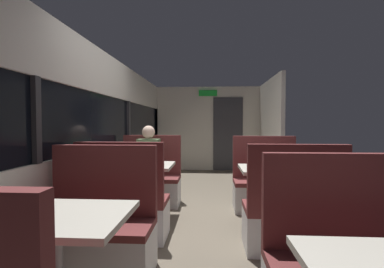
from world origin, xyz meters
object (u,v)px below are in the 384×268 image
Objects in this scene: dining_table_mid_window at (139,172)px; dining_table_rear_aisle at (277,176)px; bench_near_window_facing_entry at (98,236)px; bench_mid_window_facing_entry at (150,184)px; dining_table_near_window at (54,230)px; bench_mid_window_facing_end at (124,210)px; bench_rear_aisle_facing_end at (292,219)px; seated_passenger at (149,171)px; bench_rear_aisle_facing_entry at (266,188)px.

dining_table_mid_window and dining_table_rear_aisle have the same top height.
bench_mid_window_facing_entry is (0.00, 2.15, 0.00)m from bench_near_window_facing_entry.
dining_table_mid_window is (0.00, 2.15, 0.00)m from dining_table_near_window.
bench_mid_window_facing_end is 1.40m from bench_mid_window_facing_entry.
dining_table_near_window is 0.77m from bench_near_window_facing_entry.
bench_mid_window_facing_end is 1.80m from bench_rear_aisle_facing_end.
bench_near_window_facing_entry is 1.87m from bench_rear_aisle_facing_end.
dining_table_mid_window is (0.00, 1.45, 0.31)m from bench_near_window_facing_entry.
dining_table_rear_aisle is (1.79, 1.95, 0.00)m from dining_table_near_window.
dining_table_near_window is 0.71× the size of seated_passenger.
bench_mid_window_facing_entry is at bearing 173.62° from bench_rear_aisle_facing_entry.
bench_rear_aisle_facing_entry is at bearing 15.59° from dining_table_mid_window.
seated_passenger is (0.00, 2.07, 0.21)m from bench_near_window_facing_entry.
dining_table_rear_aisle is (1.79, -0.20, 0.00)m from dining_table_mid_window.
bench_mid_window_facing_end and bench_rear_aisle_facing_entry have the same top height.
dining_table_near_window is 1.48m from bench_mid_window_facing_end.
seated_passenger reaches higher than dining_table_near_window.
bench_near_window_facing_entry is at bearing -132.62° from bench_rear_aisle_facing_entry.
bench_mid_window_facing_end reaches higher than dining_table_near_window.
bench_rear_aisle_facing_entry reaches higher than dining_table_mid_window.
dining_table_mid_window is 2.03m from bench_rear_aisle_facing_end.
bench_rear_aisle_facing_entry is at bearing 33.81° from bench_mid_window_facing_end.
bench_mid_window_facing_end is 1.00× the size of bench_rear_aisle_facing_entry.
dining_table_mid_window is at bearing -90.00° from seated_passenger.
bench_near_window_facing_entry is 1.00× the size of bench_mid_window_facing_end.
seated_passenger is at bearing -90.00° from bench_mid_window_facing_entry.
bench_rear_aisle_facing_end is at bearing -90.00° from dining_table_rear_aisle.
bench_mid_window_facing_end is at bearing -164.41° from dining_table_rear_aisle.
bench_mid_window_facing_entry and bench_rear_aisle_facing_entry have the same top height.
bench_mid_window_facing_entry is at bearing 90.00° from dining_table_near_window.
bench_near_window_facing_entry is 2.08m from seated_passenger.
bench_mid_window_facing_end is (0.00, 1.45, -0.31)m from dining_table_near_window.
dining_table_mid_window is at bearing 90.00° from dining_table_near_window.
bench_mid_window_facing_end is at bearing -146.19° from bench_rear_aisle_facing_entry.
bench_mid_window_facing_entry is at bearing 90.00° from seated_passenger.
bench_rear_aisle_facing_end is 0.87× the size of seated_passenger.
bench_mid_window_facing_end is 1.00× the size of bench_rear_aisle_facing_end.
bench_rear_aisle_facing_entry is (1.79, 2.64, -0.31)m from dining_table_near_window.
bench_rear_aisle_facing_end is 1.40m from bench_rear_aisle_facing_entry.
dining_table_rear_aisle is at bearing 47.38° from dining_table_near_window.
dining_table_rear_aisle is at bearing -26.68° from bench_mid_window_facing_entry.
dining_table_near_window and dining_table_mid_window have the same top height.
dining_table_mid_window is 0.71× the size of seated_passenger.
dining_table_mid_window is 0.82× the size of bench_rear_aisle_facing_end.
bench_near_window_facing_entry is 1.00× the size of bench_rear_aisle_facing_end.
bench_rear_aisle_facing_entry reaches higher than dining_table_near_window.
dining_table_rear_aisle is at bearing 34.84° from bench_near_window_facing_entry.
bench_near_window_facing_entry is at bearing 90.00° from dining_table_near_window.
dining_table_mid_window is at bearing 153.32° from bench_rear_aisle_facing_end.
dining_table_rear_aisle is at bearing 15.59° from bench_mid_window_facing_end.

